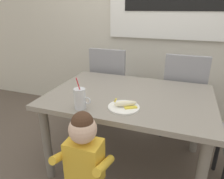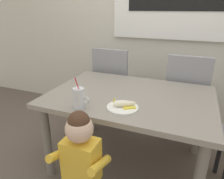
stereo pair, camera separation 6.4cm
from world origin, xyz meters
The scene contains 9 objects.
ground_plane centered at (0.00, 0.00, 0.00)m, with size 24.00×24.00×0.00m, color brown.
back_wall centered at (0.01, 1.13, 1.45)m, with size 6.40×0.17×2.90m.
dining_table centered at (0.00, 0.00, 0.62)m, with size 1.35×0.95×0.71m.
dining_chair_left centered at (-0.42, 0.69, 0.54)m, with size 0.44×0.45×0.96m.
dining_chair_right centered at (0.43, 0.65, 0.54)m, with size 0.44×0.44×0.96m.
toddler_standing centered at (-0.11, -0.64, 0.53)m, with size 0.33×0.24×0.84m.
milk_cup centered at (-0.27, -0.37, 0.78)m, with size 0.13×0.09×0.25m.
snack_plate centered at (0.03, -0.26, 0.72)m, with size 0.23×0.23×0.01m, color white.
peeled_banana centered at (0.04, -0.26, 0.74)m, with size 0.17×0.14×0.07m.
Camera 2 is at (0.46, -1.55, 1.39)m, focal length 33.35 mm.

